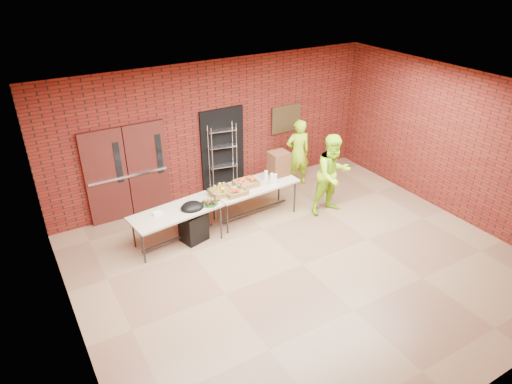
{
  "coord_description": "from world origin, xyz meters",
  "views": [
    {
      "loc": [
        -4.33,
        -5.56,
        5.3
      ],
      "look_at": [
        -0.2,
        1.4,
        0.98
      ],
      "focal_mm": 32.0,
      "sensor_mm": 36.0,
      "label": 1
    }
  ],
  "objects_px": {
    "coffee_dispenser": "(279,163)",
    "covered_grill": "(193,221)",
    "table_left": "(176,214)",
    "wire_rack": "(223,160)",
    "table_right": "(255,187)",
    "volunteer_woman": "(298,153)",
    "volunteer_man": "(333,175)"
  },
  "relations": [
    {
      "from": "table_right",
      "to": "volunteer_woman",
      "type": "distance_m",
      "value": 1.92
    },
    {
      "from": "volunteer_woman",
      "to": "volunteer_man",
      "type": "distance_m",
      "value": 1.52
    },
    {
      "from": "table_right",
      "to": "table_left",
      "type": "bearing_deg",
      "value": -179.52
    },
    {
      "from": "covered_grill",
      "to": "volunteer_woman",
      "type": "bearing_deg",
      "value": 2.25
    },
    {
      "from": "coffee_dispenser",
      "to": "covered_grill",
      "type": "distance_m",
      "value": 2.39
    },
    {
      "from": "wire_rack",
      "to": "coffee_dispenser",
      "type": "height_order",
      "value": "wire_rack"
    },
    {
      "from": "wire_rack",
      "to": "covered_grill",
      "type": "xyz_separation_m",
      "value": [
        -1.45,
        -1.49,
        -0.45
      ]
    },
    {
      "from": "table_left",
      "to": "volunteer_man",
      "type": "xyz_separation_m",
      "value": [
        3.46,
        -0.56,
        0.23
      ]
    },
    {
      "from": "wire_rack",
      "to": "table_left",
      "type": "relative_size",
      "value": 0.93
    },
    {
      "from": "table_right",
      "to": "coffee_dispenser",
      "type": "bearing_deg",
      "value": 8.74
    },
    {
      "from": "volunteer_woman",
      "to": "coffee_dispenser",
      "type": "bearing_deg",
      "value": 45.96
    },
    {
      "from": "wire_rack",
      "to": "volunteer_man",
      "type": "bearing_deg",
      "value": -38.44
    },
    {
      "from": "volunteer_man",
      "to": "volunteer_woman",
      "type": "bearing_deg",
      "value": 87.42
    },
    {
      "from": "table_right",
      "to": "coffee_dispenser",
      "type": "height_order",
      "value": "coffee_dispenser"
    },
    {
      "from": "table_left",
      "to": "coffee_dispenser",
      "type": "xyz_separation_m",
      "value": [
        2.59,
        0.29,
        0.37
      ]
    },
    {
      "from": "wire_rack",
      "to": "volunteer_woman",
      "type": "bearing_deg",
      "value": -3.2
    },
    {
      "from": "table_right",
      "to": "volunteer_woman",
      "type": "xyz_separation_m",
      "value": [
        1.73,
        0.83,
        0.13
      ]
    },
    {
      "from": "wire_rack",
      "to": "table_right",
      "type": "xyz_separation_m",
      "value": [
        0.11,
        -1.3,
        -0.17
      ]
    },
    {
      "from": "table_left",
      "to": "volunteer_woman",
      "type": "relative_size",
      "value": 1.12
    },
    {
      "from": "table_left",
      "to": "volunteer_man",
      "type": "distance_m",
      "value": 3.51
    },
    {
      "from": "table_right",
      "to": "volunteer_man",
      "type": "bearing_deg",
      "value": -27.18
    },
    {
      "from": "table_right",
      "to": "coffee_dispenser",
      "type": "xyz_separation_m",
      "value": [
        0.72,
        0.16,
        0.34
      ]
    },
    {
      "from": "wire_rack",
      "to": "volunteer_woman",
      "type": "xyz_separation_m",
      "value": [
        1.83,
        -0.47,
        -0.04
      ]
    },
    {
      "from": "covered_grill",
      "to": "volunteer_woman",
      "type": "height_order",
      "value": "volunteer_woman"
    },
    {
      "from": "table_left",
      "to": "volunteer_woman",
      "type": "bearing_deg",
      "value": 7.55
    },
    {
      "from": "coffee_dispenser",
      "to": "volunteer_man",
      "type": "distance_m",
      "value": 1.22
    },
    {
      "from": "coffee_dispenser",
      "to": "volunteer_woman",
      "type": "height_order",
      "value": "volunteer_woman"
    },
    {
      "from": "volunteer_woman",
      "to": "wire_rack",
      "type": "bearing_deg",
      "value": -2.04
    },
    {
      "from": "table_left",
      "to": "table_right",
      "type": "relative_size",
      "value": 0.98
    },
    {
      "from": "wire_rack",
      "to": "coffee_dispenser",
      "type": "distance_m",
      "value": 1.42
    },
    {
      "from": "wire_rack",
      "to": "table_right",
      "type": "bearing_deg",
      "value": -74.13
    },
    {
      "from": "volunteer_man",
      "to": "covered_grill",
      "type": "bearing_deg",
      "value": 173.87
    }
  ]
}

